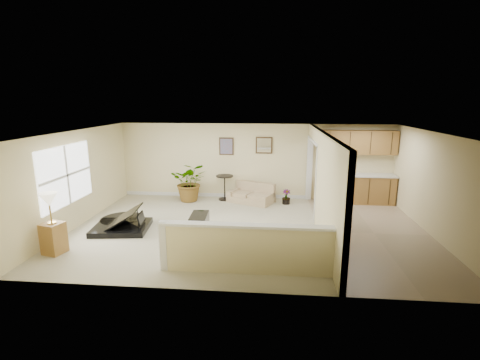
# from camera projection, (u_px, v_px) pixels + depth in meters

# --- Properties ---
(floor) EXTENTS (9.00, 9.00, 0.00)m
(floor) POSITION_uv_depth(u_px,v_px,m) (249.00, 229.00, 8.96)
(floor) COLOR tan
(floor) RESTS_ON ground
(back_wall) EXTENTS (9.00, 0.04, 2.50)m
(back_wall) POSITION_uv_depth(u_px,v_px,m) (255.00, 161.00, 11.59)
(back_wall) COLOR beige
(back_wall) RESTS_ON floor
(front_wall) EXTENTS (9.00, 0.04, 2.50)m
(front_wall) POSITION_uv_depth(u_px,v_px,m) (237.00, 224.00, 5.77)
(front_wall) COLOR beige
(front_wall) RESTS_ON floor
(left_wall) EXTENTS (0.04, 6.00, 2.50)m
(left_wall) POSITION_uv_depth(u_px,v_px,m) (77.00, 179.00, 9.08)
(left_wall) COLOR beige
(left_wall) RESTS_ON floor
(right_wall) EXTENTS (0.04, 6.00, 2.50)m
(right_wall) POSITION_uv_depth(u_px,v_px,m) (437.00, 186.00, 8.28)
(right_wall) COLOR beige
(right_wall) RESTS_ON floor
(ceiling) EXTENTS (9.00, 6.00, 0.04)m
(ceiling) POSITION_uv_depth(u_px,v_px,m) (249.00, 132.00, 8.39)
(ceiling) COLOR beige
(ceiling) RESTS_ON back_wall
(kitchen_vinyl) EXTENTS (2.70, 6.00, 0.01)m
(kitchen_vinyl) POSITION_uv_depth(u_px,v_px,m) (374.00, 233.00, 8.68)
(kitchen_vinyl) COLOR gray
(kitchen_vinyl) RESTS_ON floor
(interior_partition) EXTENTS (0.18, 5.99, 2.50)m
(interior_partition) POSITION_uv_depth(u_px,v_px,m) (321.00, 183.00, 8.77)
(interior_partition) COLOR beige
(interior_partition) RESTS_ON floor
(pony_half_wall) EXTENTS (3.42, 0.22, 1.00)m
(pony_half_wall) POSITION_uv_depth(u_px,v_px,m) (245.00, 248.00, 6.60)
(pony_half_wall) COLOR beige
(pony_half_wall) RESTS_ON floor
(left_window) EXTENTS (0.05, 2.15, 1.45)m
(left_window) POSITION_uv_depth(u_px,v_px,m) (66.00, 175.00, 8.55)
(left_window) COLOR white
(left_window) RESTS_ON left_wall
(wall_art_left) EXTENTS (0.48, 0.04, 0.58)m
(wall_art_left) POSITION_uv_depth(u_px,v_px,m) (226.00, 146.00, 11.53)
(wall_art_left) COLOR #3B2815
(wall_art_left) RESTS_ON back_wall
(wall_mirror) EXTENTS (0.55, 0.04, 0.55)m
(wall_mirror) POSITION_uv_depth(u_px,v_px,m) (264.00, 145.00, 11.41)
(wall_mirror) COLOR #3B2815
(wall_mirror) RESTS_ON back_wall
(kitchen_cabinets) EXTENTS (2.36, 0.65, 2.33)m
(kitchen_cabinets) POSITION_uv_depth(u_px,v_px,m) (354.00, 176.00, 11.13)
(kitchen_cabinets) COLOR olive
(kitchen_cabinets) RESTS_ON floor
(piano) EXTENTS (1.69, 1.74, 1.27)m
(piano) POSITION_uv_depth(u_px,v_px,m) (121.00, 209.00, 8.92)
(piano) COLOR black
(piano) RESTS_ON floor
(piano_bench) EXTENTS (0.44, 0.81, 0.53)m
(piano_bench) POSITION_uv_depth(u_px,v_px,m) (199.00, 225.00, 8.51)
(piano_bench) COLOR black
(piano_bench) RESTS_ON floor
(loveseat) EXTENTS (1.73, 1.34, 0.81)m
(loveseat) POSITION_uv_depth(u_px,v_px,m) (251.00, 193.00, 11.32)
(loveseat) COLOR tan
(loveseat) RESTS_ON floor
(accent_table) EXTENTS (0.57, 0.57, 0.83)m
(accent_table) POSITION_uv_depth(u_px,v_px,m) (225.00, 184.00, 11.50)
(accent_table) COLOR black
(accent_table) RESTS_ON floor
(palm_plant) EXTENTS (1.24, 1.10, 1.29)m
(palm_plant) POSITION_uv_depth(u_px,v_px,m) (190.00, 182.00, 11.35)
(palm_plant) COLOR black
(palm_plant) RESTS_ON floor
(small_plant) EXTENTS (0.30, 0.30, 0.47)m
(small_plant) POSITION_uv_depth(u_px,v_px,m) (286.00, 198.00, 11.10)
(small_plant) COLOR black
(small_plant) RESTS_ON floor
(lamp_stand) EXTENTS (0.48, 0.48, 1.36)m
(lamp_stand) POSITION_uv_depth(u_px,v_px,m) (52.00, 228.00, 7.46)
(lamp_stand) COLOR olive
(lamp_stand) RESTS_ON floor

